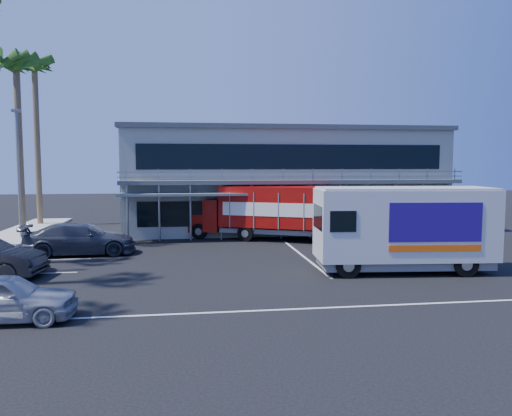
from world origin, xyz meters
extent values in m
plane|color=black|center=(0.00, 0.00, 0.00)|extent=(120.00, 120.00, 0.00)
cube|color=gray|center=(3.00, 15.00, 3.50)|extent=(22.00, 10.00, 7.00)
cube|color=#515454|center=(3.00, 15.00, 7.15)|extent=(22.40, 10.40, 0.30)
cube|color=#515454|center=(3.00, 9.40, 3.60)|extent=(22.00, 1.20, 0.25)
cube|color=gray|center=(3.00, 8.85, 4.10)|extent=(22.00, 0.08, 0.90)
cube|color=slate|center=(3.00, 9.10, 2.90)|extent=(22.00, 1.80, 0.15)
cube|color=black|center=(3.00, 9.98, 1.60)|extent=(20.00, 0.06, 1.60)
cube|color=black|center=(3.00, 9.98, 5.20)|extent=(20.00, 0.06, 1.60)
cylinder|color=brown|center=(-14.70, 13.00, 5.50)|extent=(0.44, 0.44, 11.00)
sphere|color=#174D16|center=(-14.70, 13.00, 11.20)|extent=(1.10, 1.10, 1.10)
cylinder|color=brown|center=(-15.10, 18.50, 6.00)|extent=(0.44, 0.44, 12.00)
sphere|color=#174D16|center=(-15.10, 18.50, 12.20)|extent=(1.10, 1.10, 1.10)
cylinder|color=gray|center=(-14.20, 11.00, 4.00)|extent=(0.14, 0.14, 8.00)
cube|color=gray|center=(-14.20, 11.00, 8.00)|extent=(0.50, 0.25, 0.18)
cube|color=maroon|center=(-2.98, 10.78, 0.96)|extent=(2.12, 2.53, 1.15)
cube|color=maroon|center=(-2.02, 10.34, 1.49)|extent=(1.88, 2.58, 2.02)
cube|color=black|center=(-2.02, 10.34, 2.07)|extent=(0.90, 1.88, 0.67)
cube|color=maroon|center=(2.00, 8.50, 2.11)|extent=(7.99, 5.39, 2.50)
cube|color=slate|center=(2.00, 8.50, 0.62)|extent=(7.84, 5.06, 0.29)
cube|color=white|center=(1.50, 7.40, 2.02)|extent=(6.44, 2.98, 0.82)
cube|color=white|center=(2.51, 9.60, 2.02)|extent=(6.44, 2.98, 0.82)
cylinder|color=black|center=(-3.16, 9.70, 0.50)|extent=(1.03, 0.67, 1.00)
cylinder|color=black|center=(-2.27, 11.62, 0.50)|extent=(1.03, 0.67, 1.00)
cylinder|color=black|center=(-0.36, 8.42, 0.50)|extent=(1.03, 0.67, 1.00)
cylinder|color=black|center=(0.52, 10.34, 0.50)|extent=(1.03, 0.67, 1.00)
cylinder|color=black|center=(3.83, 6.50, 0.50)|extent=(1.03, 0.67, 1.00)
cylinder|color=black|center=(4.71, 8.42, 0.50)|extent=(1.03, 0.67, 1.00)
cube|color=silver|center=(5.52, -1.04, 2.13)|extent=(7.85, 3.30, 3.06)
cube|color=slate|center=(5.52, -1.04, 0.44)|extent=(7.52, 3.02, 0.38)
cube|color=black|center=(1.73, -0.69, 2.46)|extent=(0.25, 2.15, 1.04)
cube|color=silver|center=(5.52, -1.04, 3.69)|extent=(7.69, 3.24, 0.09)
cube|color=navy|center=(6.27, -2.43, 2.35)|extent=(3.92, 0.39, 1.64)
cube|color=navy|center=(6.51, 0.21, 2.35)|extent=(3.92, 0.39, 1.64)
cube|color=#F2590C|center=(6.27, -2.44, 1.26)|extent=(3.92, 0.38, 0.27)
cylinder|color=black|center=(2.69, -1.94, 0.52)|extent=(1.07, 0.37, 1.05)
cylinder|color=black|center=(2.90, 0.36, 0.52)|extent=(1.07, 0.37, 1.05)
cylinder|color=black|center=(7.70, -2.40, 0.52)|extent=(1.07, 0.37, 1.05)
cylinder|color=black|center=(7.91, -0.09, 0.52)|extent=(1.07, 0.37, 1.05)
imported|color=#A3A5AA|center=(-9.50, -6.00, 0.74)|extent=(4.34, 1.79, 1.47)
imported|color=#313441|center=(-9.50, 5.22, 0.83)|extent=(5.85, 2.73, 1.65)
imported|color=slate|center=(-9.50, 7.20, 0.73)|extent=(4.32, 1.76, 1.47)
camera|label=1|loc=(-4.00, -21.67, 4.78)|focal=35.00mm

